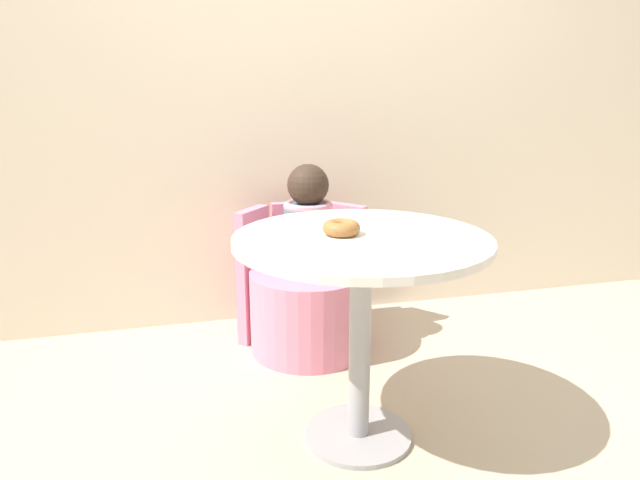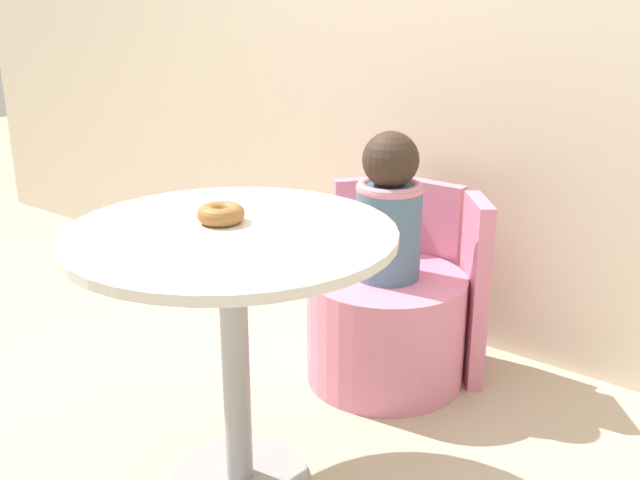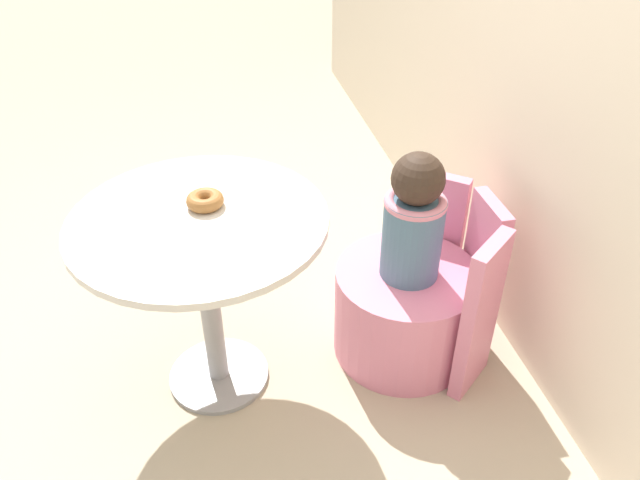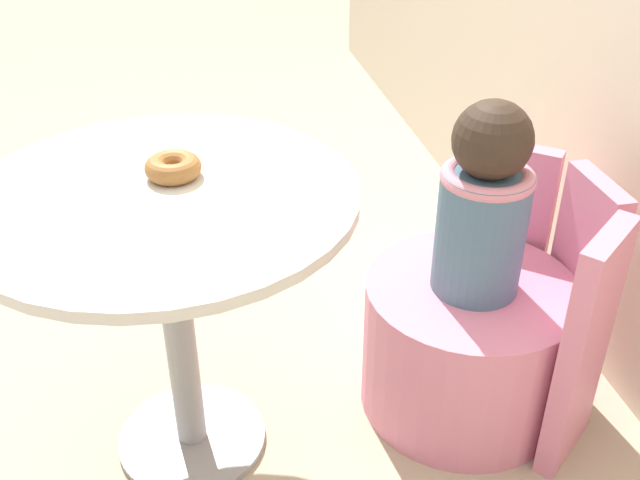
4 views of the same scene
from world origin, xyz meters
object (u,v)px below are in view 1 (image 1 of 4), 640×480
(tub_chair, at_px, (309,310))
(round_table, at_px, (361,279))
(donut, at_px, (341,228))
(child_figure, at_px, (308,221))

(tub_chair, bearing_deg, round_table, -89.61)
(round_table, xyz_separation_m, tub_chair, (-0.00, 0.70, -0.38))
(round_table, relative_size, donut, 6.84)
(tub_chair, bearing_deg, child_figure, -100.62)
(donut, bearing_deg, tub_chair, 85.49)
(child_figure, bearing_deg, donut, -94.51)
(tub_chair, relative_size, donut, 4.45)
(child_figure, height_order, donut, child_figure)
(tub_chair, bearing_deg, donut, -94.51)
(tub_chair, xyz_separation_m, child_figure, (-0.00, -0.00, 0.41))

